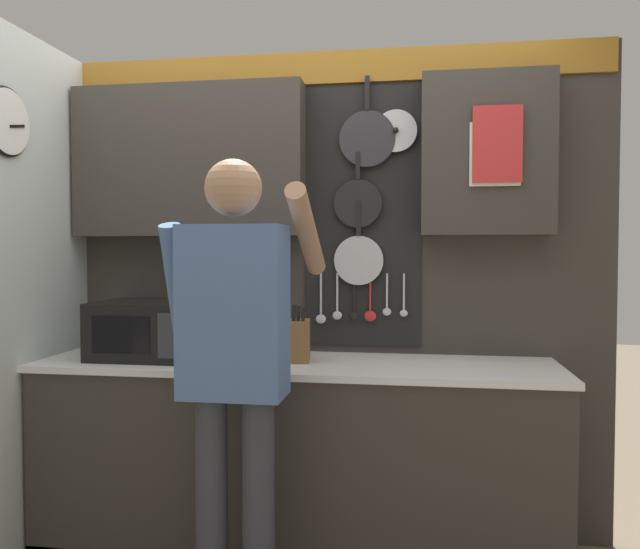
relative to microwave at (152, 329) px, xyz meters
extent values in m
cube|color=#38332D|center=(0.68, 0.00, -0.59)|extent=(2.30, 0.57, 0.86)
cube|color=white|center=(0.68, 0.00, -0.15)|extent=(2.33, 0.60, 0.03)
cube|color=#38332D|center=(0.68, 0.31, 0.16)|extent=(2.90, 0.04, 2.35)
cube|color=#99661E|center=(0.68, 0.28, 1.25)|extent=(2.86, 0.02, 0.15)
cube|color=#38332D|center=(0.11, 0.21, 0.81)|extent=(1.15, 0.16, 0.74)
cube|color=#38332D|center=(1.54, 0.21, 0.81)|extent=(0.59, 0.16, 0.74)
cube|color=black|center=(0.96, 0.28, 0.53)|extent=(0.56, 0.01, 1.25)
cylinder|color=#2D2D33|center=(0.99, 0.25, 0.90)|extent=(0.27, 0.02, 0.27)
cube|color=black|center=(0.99, 0.25, 1.12)|extent=(0.02, 0.02, 0.16)
cylinder|color=black|center=(0.94, 0.25, 0.59)|extent=(0.23, 0.02, 0.23)
cube|color=black|center=(0.94, 0.25, 0.77)|extent=(0.02, 0.02, 0.13)
cylinder|color=#B7B7BC|center=(0.95, 0.25, 0.32)|extent=(0.24, 0.02, 0.24)
cube|color=black|center=(0.95, 0.25, 0.52)|extent=(0.02, 0.02, 0.17)
cylinder|color=silver|center=(1.12, 0.25, 0.93)|extent=(0.20, 0.01, 0.20)
sphere|color=black|center=(1.12, 0.23, 0.93)|extent=(0.03, 0.03, 0.03)
cylinder|color=silver|center=(0.76, 0.25, 0.15)|extent=(0.01, 0.01, 0.21)
ellipsoid|color=silver|center=(0.76, 0.25, 0.03)|extent=(0.05, 0.01, 0.04)
cylinder|color=silver|center=(0.84, 0.25, 0.16)|extent=(0.01, 0.01, 0.19)
ellipsoid|color=silver|center=(0.84, 0.25, 0.05)|extent=(0.05, 0.01, 0.04)
cylinder|color=black|center=(0.92, 0.25, 0.16)|extent=(0.01, 0.01, 0.20)
ellipsoid|color=black|center=(0.92, 0.25, 0.05)|extent=(0.04, 0.01, 0.04)
cylinder|color=red|center=(1.00, 0.25, 0.16)|extent=(0.01, 0.01, 0.19)
ellipsoid|color=red|center=(1.00, 0.25, 0.05)|extent=(0.06, 0.01, 0.05)
cylinder|color=silver|center=(1.08, 0.25, 0.17)|extent=(0.01, 0.01, 0.17)
ellipsoid|color=silver|center=(1.08, 0.25, 0.07)|extent=(0.04, 0.01, 0.04)
cylinder|color=silver|center=(1.16, 0.25, 0.17)|extent=(0.01, 0.01, 0.18)
ellipsoid|color=silver|center=(1.16, 0.25, 0.07)|extent=(0.04, 0.01, 0.03)
cube|color=white|center=(1.56, 0.12, 0.79)|extent=(0.22, 0.02, 0.28)
cube|color=red|center=(1.57, 0.10, 0.84)|extent=(0.21, 0.02, 0.34)
cylinder|color=white|center=(-0.47, -0.35, 0.90)|extent=(0.02, 0.27, 0.27)
torus|color=black|center=(-0.47, -0.35, 0.90)|extent=(0.02, 0.29, 0.29)
cube|color=black|center=(-0.46, -0.31, 0.90)|extent=(0.01, 0.10, 0.03)
cube|color=black|center=(0.00, 0.00, 0.00)|extent=(0.49, 0.40, 0.26)
cube|color=black|center=(-0.05, -0.20, 0.00)|extent=(0.27, 0.01, 0.16)
cube|color=#333338|center=(0.17, -0.20, 0.00)|extent=(0.11, 0.01, 0.20)
cube|color=brown|center=(0.69, 0.00, -0.04)|extent=(0.13, 0.16, 0.19)
cylinder|color=black|center=(0.66, -0.03, 0.08)|extent=(0.02, 0.02, 0.05)
cylinder|color=black|center=(0.68, -0.03, 0.09)|extent=(0.02, 0.03, 0.07)
cylinder|color=black|center=(0.70, -0.03, 0.09)|extent=(0.02, 0.03, 0.07)
cylinder|color=black|center=(0.73, -0.03, 0.09)|extent=(0.02, 0.03, 0.06)
cylinder|color=white|center=(0.48, 0.00, -0.07)|extent=(0.12, 0.12, 0.13)
cylinder|color=tan|center=(0.49, -0.02, 0.04)|extent=(0.06, 0.03, 0.24)
cylinder|color=silver|center=(0.46, -0.02, 0.01)|extent=(0.02, 0.03, 0.19)
cylinder|color=tan|center=(0.45, -0.01, 0.01)|extent=(0.03, 0.04, 0.19)
cylinder|color=tan|center=(0.48, 0.02, 0.05)|extent=(0.03, 0.03, 0.25)
cylinder|color=#383842|center=(0.47, -0.53, -0.59)|extent=(0.12, 0.12, 0.84)
cylinder|color=#383842|center=(0.65, -0.53, -0.59)|extent=(0.12, 0.12, 0.84)
cube|color=#4C6B9E|center=(0.56, -0.53, 0.14)|extent=(0.38, 0.22, 0.63)
sphere|color=#A87A5B|center=(0.56, -0.53, 0.60)|extent=(0.21, 0.21, 0.21)
cylinder|color=#4C6B9E|center=(0.33, -0.49, 0.19)|extent=(0.08, 0.25, 0.56)
cylinder|color=#A87A5B|center=(0.79, -0.29, 0.44)|extent=(0.08, 0.52, 0.36)
camera|label=1|loc=(1.22, -2.74, 0.36)|focal=35.00mm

